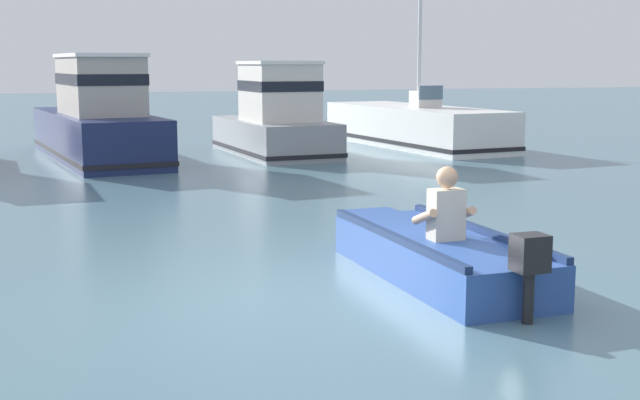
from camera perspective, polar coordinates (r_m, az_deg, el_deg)
name	(u,v)px	position (r m, az deg, el deg)	size (l,w,h in m)	color
ground_plane	(334,299)	(8.10, 0.97, -6.67)	(120.00, 120.00, 0.00)	slate
rowboat_with_person	(435,253)	(8.95, 7.75, -3.57)	(1.19, 3.71, 1.19)	#2D519E
moored_boat_navy	(98,121)	(20.29, -14.70, 5.16)	(2.85, 6.92, 2.43)	#19234C
moored_boat_grey	(276,121)	(20.75, -2.97, 5.34)	(2.28, 4.63, 2.27)	gray
moored_boat_white	(415,127)	(23.12, 6.40, 4.91)	(2.87, 7.00, 4.59)	white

